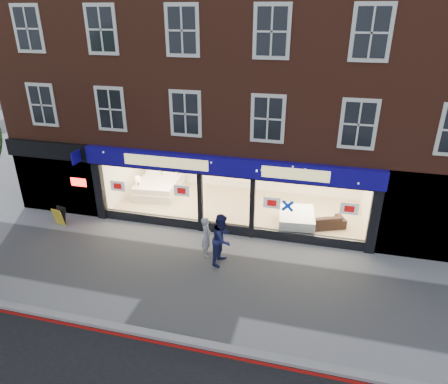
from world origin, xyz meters
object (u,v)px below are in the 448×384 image
at_px(mattress_stack, 296,220).
at_px(pedestrian_grey, 207,237).
at_px(a_board, 60,216).
at_px(sofa, 321,221).
at_px(display_bed, 159,186).
at_px(pedestrian_blue, 222,239).

height_order(mattress_stack, pedestrian_grey, pedestrian_grey).
bearing_deg(a_board, sofa, 24.18).
xyz_separation_m(a_board, pedestrian_grey, (6.62, -0.70, 0.39)).
distance_m(mattress_stack, pedestrian_grey, 4.04).
relative_size(mattress_stack, a_board, 2.43).
distance_m(mattress_stack, sofa, 1.04).
relative_size(display_bed, pedestrian_grey, 1.64).
bearing_deg(pedestrian_blue, pedestrian_grey, 77.43).
height_order(display_bed, mattress_stack, display_bed).
bearing_deg(display_bed, pedestrian_blue, -52.31).
xyz_separation_m(sofa, pedestrian_blue, (-3.33, -3.27, 0.57)).
height_order(display_bed, a_board, display_bed).
height_order(display_bed, sofa, display_bed).
bearing_deg(display_bed, pedestrian_grey, -55.19).
height_order(display_bed, pedestrian_blue, pedestrian_blue).
height_order(sofa, pedestrian_blue, pedestrian_blue).
relative_size(mattress_stack, sofa, 0.98).
relative_size(display_bed, sofa, 1.33).
bearing_deg(sofa, display_bed, -34.67).
relative_size(a_board, pedestrian_blue, 0.41).
distance_m(display_bed, a_board, 4.75).
bearing_deg(display_bed, a_board, -131.73).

